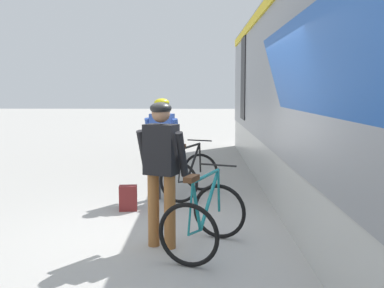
# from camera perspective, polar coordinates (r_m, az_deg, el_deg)

# --- Properties ---
(ground_plane) EXTENTS (80.00, 80.00, 0.00)m
(ground_plane) POSITION_cam_1_polar(r_m,az_deg,el_deg) (5.83, -1.14, -12.18)
(ground_plane) COLOR #A09E99
(cyclist_near_in_dark) EXTENTS (0.66, 0.47, 1.76)m
(cyclist_near_in_dark) POSITION_cam_1_polar(r_m,az_deg,el_deg) (5.38, -3.92, -2.23)
(cyclist_near_in_dark) COLOR #935B2D
(cyclist_near_in_dark) RESTS_ON ground
(cyclist_far_in_blue) EXTENTS (0.66, 0.44, 1.76)m
(cyclist_far_in_blue) POSITION_cam_1_polar(r_m,az_deg,el_deg) (7.74, -3.82, 0.56)
(cyclist_far_in_blue) COLOR #4C515B
(cyclist_far_in_blue) RESTS_ON ground
(bicycle_near_teal) EXTENTS (1.05, 1.26, 0.99)m
(bicycle_near_teal) POSITION_cam_1_polar(r_m,az_deg,el_deg) (5.36, 1.65, -9.41)
(bicycle_near_teal) COLOR black
(bicycle_near_teal) RESTS_ON ground
(bicycle_far_black) EXTENTS (1.05, 1.25, 0.99)m
(bicycle_far_black) POSITION_cam_1_polar(r_m,az_deg,el_deg) (8.05, -0.26, -3.87)
(bicycle_far_black) COLOR black
(bicycle_far_black) RESTS_ON ground
(backpack_on_platform) EXTENTS (0.30, 0.21, 0.40)m
(backpack_on_platform) POSITION_cam_1_polar(r_m,az_deg,el_deg) (7.24, -8.11, -6.81)
(backpack_on_platform) COLOR maroon
(backpack_on_platform) RESTS_ON ground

